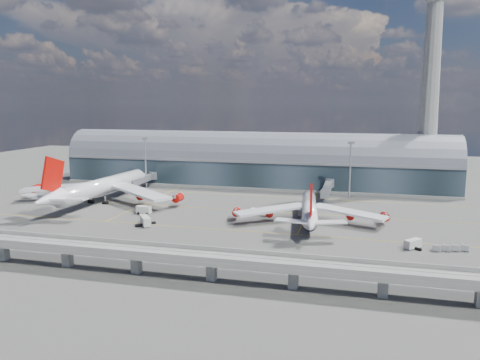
% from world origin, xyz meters
% --- Properties ---
extents(ground, '(500.00, 500.00, 0.00)m').
position_xyz_m(ground, '(0.00, 0.00, 0.00)').
color(ground, '#474744').
rests_on(ground, ground).
extents(taxi_lines, '(200.00, 80.12, 0.01)m').
position_xyz_m(taxi_lines, '(0.00, 22.11, 0.01)').
color(taxi_lines, gold).
rests_on(taxi_lines, ground).
extents(terminal, '(200.00, 30.00, 28.00)m').
position_xyz_m(terminal, '(0.00, 77.99, 11.34)').
color(terminal, '#1D2931').
rests_on(terminal, ground).
extents(control_tower, '(19.00, 19.00, 103.00)m').
position_xyz_m(control_tower, '(85.00, 83.00, 51.64)').
color(control_tower, gray).
rests_on(control_tower, ground).
extents(guideway, '(220.00, 8.50, 7.20)m').
position_xyz_m(guideway, '(-0.00, -55.00, 5.29)').
color(guideway, gray).
rests_on(guideway, ground).
extents(floodlight_mast_left, '(3.00, 0.70, 25.70)m').
position_xyz_m(floodlight_mast_left, '(-50.00, 55.00, 13.63)').
color(floodlight_mast_left, gray).
rests_on(floodlight_mast_left, ground).
extents(floodlight_mast_right, '(3.00, 0.70, 25.70)m').
position_xyz_m(floodlight_mast_right, '(50.00, 55.00, 13.63)').
color(floodlight_mast_right, gray).
rests_on(floodlight_mast_right, ground).
extents(airliner_left, '(75.07, 78.87, 24.03)m').
position_xyz_m(airliner_left, '(-54.01, 18.34, 6.87)').
color(airliner_left, white).
rests_on(airliner_left, ground).
extents(airliner_right, '(56.30, 58.87, 18.68)m').
position_xyz_m(airliner_right, '(37.18, 6.36, 4.84)').
color(airliner_right, white).
rests_on(airliner_right, ground).
extents(jet_bridge_left, '(4.40, 28.00, 7.25)m').
position_xyz_m(jet_bridge_left, '(-50.36, 53.12, 5.18)').
color(jet_bridge_left, gray).
rests_on(jet_bridge_left, ground).
extents(jet_bridge_right, '(4.40, 32.00, 7.25)m').
position_xyz_m(jet_bridge_right, '(40.50, 51.18, 5.18)').
color(jet_bridge_right, gray).
rests_on(jet_bridge_right, ground).
extents(service_truck_0, '(6.66, 7.76, 3.22)m').
position_xyz_m(service_truck_0, '(-18.44, -11.68, 1.66)').
color(service_truck_0, beige).
rests_on(service_truck_0, ground).
extents(service_truck_1, '(5.60, 2.84, 3.23)m').
position_xyz_m(service_truck_1, '(-26.56, 3.88, 1.63)').
color(service_truck_1, beige).
rests_on(service_truck_1, ground).
extents(service_truck_2, '(7.41, 3.01, 2.61)m').
position_xyz_m(service_truck_2, '(17.66, 12.95, 1.36)').
color(service_truck_2, beige).
rests_on(service_truck_2, ground).
extents(service_truck_3, '(5.53, 5.78, 2.80)m').
position_xyz_m(service_truck_3, '(70.19, -16.15, 1.43)').
color(service_truck_3, beige).
rests_on(service_truck_3, ground).
extents(service_truck_4, '(2.47, 4.53, 2.54)m').
position_xyz_m(service_truck_4, '(33.22, 16.70, 1.28)').
color(service_truck_4, beige).
rests_on(service_truck_4, ground).
extents(service_truck_5, '(6.81, 5.91, 3.18)m').
position_xyz_m(service_truck_5, '(-35.23, 31.24, 1.63)').
color(service_truck_5, beige).
rests_on(service_truck_5, ground).
extents(cargo_train_0, '(4.77, 1.68, 1.60)m').
position_xyz_m(cargo_train_0, '(3.08, -36.34, 0.84)').
color(cargo_train_0, gray).
rests_on(cargo_train_0, ground).
extents(cargo_train_1, '(7.85, 2.94, 1.72)m').
position_xyz_m(cargo_train_1, '(3.31, -40.60, 0.90)').
color(cargo_train_1, gray).
rests_on(cargo_train_1, ground).
extents(cargo_train_2, '(10.99, 4.49, 1.82)m').
position_xyz_m(cargo_train_2, '(80.67, -16.16, 0.95)').
color(cargo_train_2, gray).
rests_on(cargo_train_2, ground).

